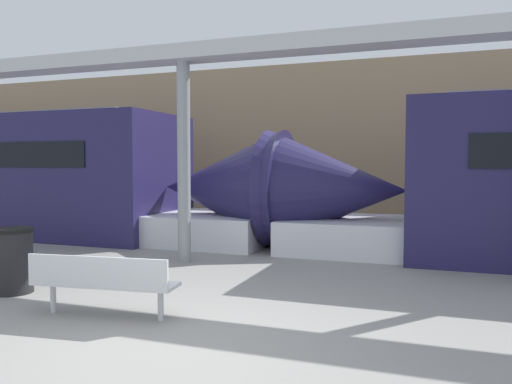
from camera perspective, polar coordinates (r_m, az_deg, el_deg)
The scene contains 6 objects.
ground_plane at distance 5.38m, azimuth -9.49°, elevation -17.14°, with size 60.00×60.00×0.00m, color gray.
station_wall at distance 15.52m, azimuth 10.47°, elevation 5.48°, with size 56.00×0.20×5.00m, color #9E8460.
bench_near at distance 6.38m, azimuth -17.21°, elevation -9.58°, with size 1.85×0.65×0.78m.
trash_bin at distance 8.10m, azimuth -26.02°, elevation -7.02°, with size 0.57×0.57×0.95m.
support_column_near at distance 9.61m, azimuth -8.25°, elevation 3.37°, with size 0.25×0.25×3.80m, color gray.
canopy_beam at distance 9.84m, azimuth -8.35°, elevation 15.34°, with size 28.00×0.60×0.28m, color #B7B7BC.
Camera 1 is at (2.47, -4.40, 1.86)m, focal length 35.00 mm.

